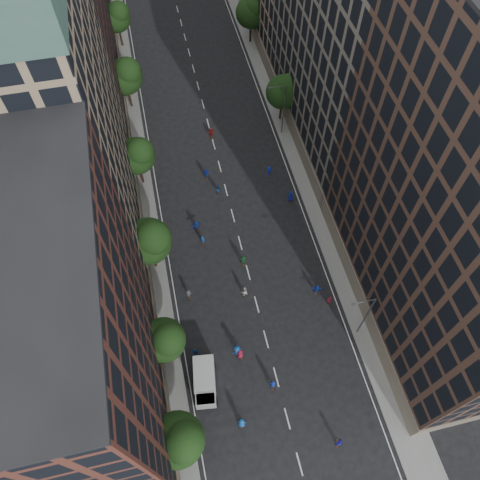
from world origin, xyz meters
The scene contains 37 objects.
ground centered at (0.00, 40.00, 0.00)m, with size 240.00×240.00×0.00m, color black.
sidewalk_left centered at (-12.00, 47.50, 0.07)m, with size 4.00×105.00×0.15m, color slate.
sidewalk_right centered at (12.00, 47.50, 0.07)m, with size 4.00×105.00×0.15m, color slate.
bldg_left_a centered at (-19.00, 11.00, 15.00)m, with size 14.00×22.00×30.00m, color #542920.
bldg_left_b centered at (-19.00, 35.00, 17.00)m, with size 14.00×26.00×34.00m, color #917B5F.
bldg_left_c centered at (-19.00, 58.00, 14.00)m, with size 14.00×20.00×28.00m, color #542920.
bldg_right_a centered at (19.00, 15.00, 18.00)m, with size 14.00×30.00×36.00m, color #483126.
bldg_right_b centered at (19.00, 44.00, 16.50)m, with size 14.00×28.00×33.00m, color #686156.
tree_left_0 centered at (-11.01, 3.85, 5.96)m, with size 5.20×5.20×8.83m.
tree_left_1 centered at (-11.02, 13.86, 5.55)m, with size 4.80×4.80×8.21m.
tree_left_2 centered at (-10.99, 25.83, 6.36)m, with size 5.60×5.60×9.45m.
tree_left_3 centered at (-11.02, 39.85, 5.82)m, with size 5.00×5.00×8.58m.
tree_left_4 centered at (-11.00, 55.84, 6.10)m, with size 5.40×5.40×9.08m.
tree_left_5 centered at (-11.02, 71.86, 5.68)m, with size 4.80×4.80×8.33m.
tree_right_a centered at (11.38, 47.85, 5.63)m, with size 5.00×5.00×8.39m.
tree_right_b centered at (11.39, 67.85, 5.96)m, with size 5.20×5.20×8.83m.
streetlamp_near centered at (10.37, 12.00, 5.17)m, with size 2.64×0.22×9.06m.
streetlamp_far centered at (10.37, 45.00, 5.17)m, with size 2.64×0.22×9.06m.
cargo_van centered at (-7.80, 9.93, 1.43)m, with size 3.04×5.37×2.72m.
skater_0 centered at (-4.85, 4.98, 0.95)m, with size 0.93×0.60×1.90m, color blue.
skater_1 centered at (-0.69, 8.06, 0.96)m, with size 0.70×0.46×1.92m, color #142FA2.
skater_2 centered at (4.34, 1.00, 0.82)m, with size 0.80×0.62×1.64m, color #1A15AD.
skater_3 centered at (-3.65, 12.57, 0.97)m, with size 1.25×0.72×1.94m, color #13459C.
skater_4 centered at (-8.26, 13.53, 0.75)m, with size 0.88×0.37×1.51m, color #144BA9.
skater_5 centered at (7.47, 17.98, 0.80)m, with size 1.48×0.47×1.59m, color #1431A7.
skater_6 centered at (-3.36, 12.18, 0.86)m, with size 0.84×0.55×1.72m, color maroon.
skater_7 centered at (8.50, 16.26, 0.82)m, with size 0.60×0.39×1.65m, color maroon.
skater_8 centered at (-1.17, 19.60, 0.86)m, with size 0.83×0.65×1.72m, color silver.
skater_9 centered at (-7.80, 20.80, 0.78)m, with size 1.00×0.58×1.55m, color #3D3D42.
skater_10 centered at (-0.34, 23.84, 0.94)m, with size 1.11×0.46×1.89m, color #206D30.
skater_11 centered at (-5.20, 30.36, 0.82)m, with size 1.52×0.48×1.64m, color #163AB3.
skater_12 centered at (8.28, 32.25, 0.90)m, with size 0.88×0.57×1.79m, color navy.
skater_13 centered at (-4.75, 28.08, 0.76)m, with size 0.55×0.36×1.52m, color #13459D.
skater_14 centered at (-1.19, 35.73, 0.76)m, with size 0.74×0.58×1.53m, color #124595.
skater_15 centered at (6.56, 37.28, 0.82)m, with size 1.06×0.61×1.64m, color #1525AF.
skater_16 centered at (-2.25, 38.69, 0.94)m, with size 1.10×0.46×1.88m, color #142EA5.
skater_17 centered at (-0.02, 46.71, 0.75)m, with size 1.39×0.44×1.50m, color maroon.
Camera 1 is at (-7.19, -4.46, 52.00)m, focal length 35.00 mm.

